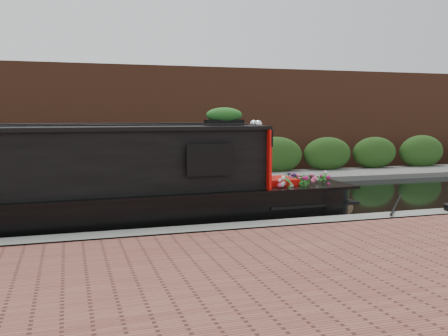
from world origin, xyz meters
name	(u,v)px	position (x,y,z in m)	size (l,w,h in m)	color
ground	(187,207)	(0.00, 0.00, 0.00)	(80.00, 80.00, 0.00)	black
near_bank_coping	(229,240)	(0.00, -3.30, 0.00)	(40.00, 0.60, 0.50)	slate
near_bank_pavers	(337,323)	(0.00, -7.00, 0.00)	(40.00, 7.00, 0.50)	brown
far_bank_path	(157,184)	(0.00, 4.20, 0.00)	(40.00, 2.40, 0.34)	#63635F
far_hedge	(152,181)	(0.00, 5.10, 0.00)	(40.00, 1.10, 2.80)	#224517
far_brick_wall	(143,174)	(0.00, 7.20, 0.00)	(40.00, 1.00, 8.00)	brown
narrowboat	(68,192)	(-2.69, -1.77, 0.76)	(10.98, 2.24, 2.56)	black
rope_fender	(343,207)	(3.18, -1.77, 0.15)	(0.30, 0.30, 0.36)	olive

